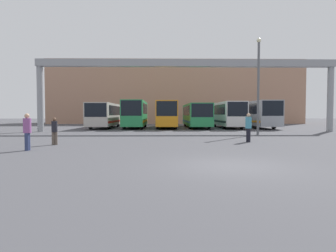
% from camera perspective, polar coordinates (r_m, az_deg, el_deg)
% --- Properties ---
extents(ground_plane, '(200.00, 200.00, 0.00)m').
position_cam_1_polar(ground_plane, '(10.50, 12.07, -7.52)').
color(ground_plane, '#47474C').
extents(building_backdrop, '(45.46, 12.00, 11.31)m').
position_cam_1_polar(building_backdrop, '(58.28, 1.33, 6.17)').
color(building_backdrop, tan).
rests_on(building_backdrop, ground).
extents(overhead_gantry, '(29.57, 0.80, 7.15)m').
position_cam_1_polar(overhead_gantry, '(30.23, 3.54, 10.39)').
color(overhead_gantry, gray).
rests_on(overhead_gantry, ground).
extents(bus_slot_0, '(2.62, 11.51, 3.04)m').
position_cam_1_polar(bus_slot_0, '(38.72, -11.80, 2.26)').
color(bus_slot_0, beige).
rests_on(bus_slot_0, ground).
extents(bus_slot_1, '(2.46, 10.08, 3.33)m').
position_cam_1_polar(bus_slot_1, '(37.48, -6.22, 2.54)').
color(bus_slot_1, '#268C4C').
rests_on(bus_slot_1, ground).
extents(bus_slot_2, '(2.49, 10.86, 3.26)m').
position_cam_1_polar(bus_slot_2, '(37.71, -0.33, 2.50)').
color(bus_slot_2, orange).
rests_on(bus_slot_2, ground).
extents(bus_slot_3, '(2.61, 12.42, 2.99)m').
position_cam_1_polar(bus_slot_3, '(38.73, 5.35, 2.26)').
color(bus_slot_3, '#268C4C').
rests_on(bus_slot_3, ground).
extents(bus_slot_4, '(2.45, 10.61, 3.18)m').
position_cam_1_polar(bus_slot_4, '(38.45, 11.21, 2.39)').
color(bus_slot_4, silver).
rests_on(bus_slot_4, ground).
extents(bus_slot_5, '(2.56, 12.04, 3.31)m').
position_cam_1_polar(bus_slot_5, '(40.12, 16.37, 2.43)').
color(bus_slot_5, '#999EA5').
rests_on(bus_slot_5, ground).
extents(pedestrian_near_left, '(0.37, 0.37, 1.80)m').
position_cam_1_polar(pedestrian_near_left, '(16.05, -25.23, -0.84)').
color(pedestrian_near_left, navy).
rests_on(pedestrian_near_left, ground).
extents(pedestrian_mid_left, '(0.33, 0.33, 1.57)m').
position_cam_1_polar(pedestrian_mid_left, '(18.35, -20.81, -0.79)').
color(pedestrian_mid_left, brown).
rests_on(pedestrian_mid_left, ground).
extents(pedestrian_mid_right, '(0.38, 0.38, 1.82)m').
position_cam_1_polar(pedestrian_mid_right, '(19.49, 15.07, -0.14)').
color(pedestrian_mid_right, black).
rests_on(pedestrian_mid_right, ground).
extents(lamp_post, '(0.36, 0.36, 8.13)m').
position_cam_1_polar(lamp_post, '(26.69, 16.84, 7.93)').
color(lamp_post, '#595B60').
rests_on(lamp_post, ground).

